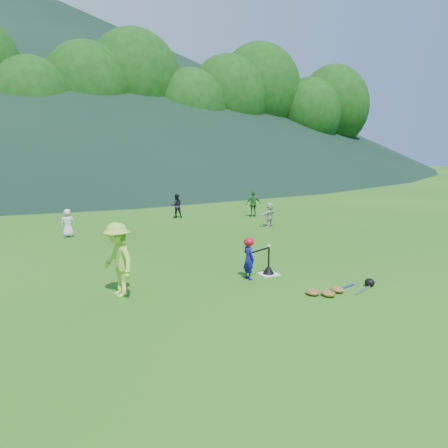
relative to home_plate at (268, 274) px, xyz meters
The scene contains 14 objects.
ground 0.01m from the home_plate, ahead, with size 120.00×120.00×0.00m, color #205814.
home_plate is the anchor object (origin of this frame).
baseball 0.73m from the home_plate, ahead, with size 0.08×0.08×0.08m, color white.
batter_child 0.82m from the home_plate, behind, with size 0.37×0.24×1.01m, color navy.
adult_coach 3.84m from the home_plate, behind, with size 1.04×0.60×1.61m, color #9CD63F.
fielder_a 8.18m from the home_plate, 118.37° to the left, with size 0.49×0.32×1.01m, color silver.
fielder_b 9.57m from the home_plate, 83.37° to the left, with size 0.53×0.41×1.09m, color black.
fielder_c 9.23m from the home_plate, 61.85° to the left, with size 0.70×0.29×1.19m, color #1F6A2C.
fielder_d 6.74m from the home_plate, 57.27° to the left, with size 0.92×0.29×0.99m, color beige.
batting_tee 0.12m from the home_plate, ahead, with size 0.30×0.30×0.68m.
batter_gear 1.10m from the home_plate, 169.85° to the right, with size 0.72×0.29×0.37m.
equipment_pile 1.96m from the home_plate, 71.46° to the right, with size 1.80×0.65×0.19m.
outfield_fence 28.01m from the home_plate, 90.00° to the left, with size 70.07×0.08×1.33m.
tree_line 34.81m from the home_plate, 89.65° to the left, with size 70.04×11.40×14.82m.
Camera 1 is at (-5.80, -9.00, 3.19)m, focal length 35.00 mm.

